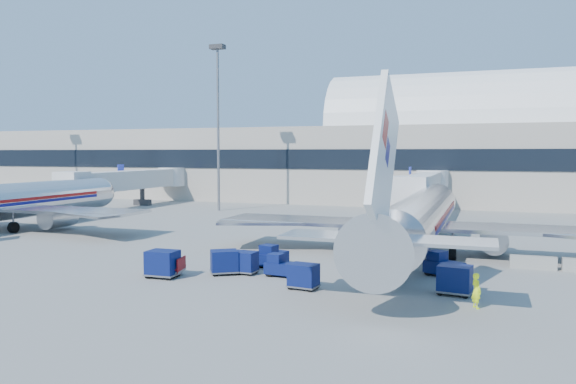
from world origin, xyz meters
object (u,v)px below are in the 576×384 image
at_px(airliner_main, 419,218).
at_px(cart_train_c, 163,263).
at_px(barrier_near, 533,263).
at_px(cart_train_a, 244,262).
at_px(ramp_worker, 476,291).
at_px(jetbridge_near, 424,186).
at_px(jetbridge_mid, 133,180).
at_px(cart_solo_near, 304,276).
at_px(cart_open_red, 166,269).
at_px(airliner_mid, 1,202).
at_px(mast_west, 218,103).
at_px(tug_lead, 282,266).
at_px(tug_left, 272,256).
at_px(cart_solo_far, 455,279).
at_px(cart_train_b, 224,262).
at_px(tug_right, 443,265).

bearing_deg(airliner_main, cart_train_c, -137.39).
bearing_deg(barrier_near, cart_train_a, -155.97).
bearing_deg(cart_train_c, ramp_worker, -3.45).
bearing_deg(cart_train_c, jetbridge_near, 71.78).
height_order(jetbridge_mid, ramp_worker, jetbridge_mid).
bearing_deg(cart_solo_near, cart_open_red, -175.29).
relative_size(airliner_mid, mast_west, 1.65).
xyz_separation_m(airliner_main, mast_west, (-30.00, 25.49, 11.87)).
bearing_deg(tug_lead, jetbridge_near, 88.94).
height_order(mast_west, cart_train_a, mast_west).
distance_m(airliner_main, airliner_mid, 42.00).
distance_m(barrier_near, tug_left, 17.97).
bearing_deg(jetbridge_mid, cart_train_a, -47.02).
bearing_deg(barrier_near, ramp_worker, -106.78).
distance_m(jetbridge_near, cart_train_c, 41.56).
bearing_deg(airliner_mid, cart_solo_far, -14.36).
distance_m(airliner_mid, cart_solo_near, 39.25).
bearing_deg(cart_train_c, cart_solo_near, -0.32).
bearing_deg(ramp_worker, cart_open_red, 54.21).
distance_m(cart_train_c, ramp_worker, 19.03).
xyz_separation_m(airliner_main, cart_train_a, (-10.05, -10.55, -2.14)).
height_order(cart_train_b, ramp_worker, ramp_worker).
relative_size(tug_left, cart_train_a, 1.52).
bearing_deg(airliner_mid, mast_west, 64.79).
bearing_deg(jetbridge_near, cart_open_red, -107.34).
xyz_separation_m(airliner_mid, cart_solo_near, (36.91, -13.19, -2.14)).
bearing_deg(airliner_mid, cart_solo_near, -19.67).
xyz_separation_m(mast_west, tug_right, (32.34, -32.44, -14.06)).
distance_m(airliner_main, cart_open_red, 19.58).
bearing_deg(airliner_mid, cart_train_a, -18.28).
xyz_separation_m(mast_west, barrier_near, (38.00, -28.00, -14.34)).
bearing_deg(ramp_worker, cart_train_b, 47.53).
distance_m(airliner_main, cart_solo_far, 12.24).
xyz_separation_m(barrier_near, cart_train_a, (-18.05, -8.05, 0.34)).
relative_size(mast_west, cart_train_a, 13.03).
relative_size(jetbridge_near, cart_solo_far, 13.34).
height_order(cart_open_red, ramp_worker, ramp_worker).
xyz_separation_m(tug_right, ramp_worker, (2.17, -7.13, 0.18)).
relative_size(cart_train_a, cart_train_b, 0.77).
distance_m(airliner_mid, cart_train_a, 33.71).
height_order(cart_solo_near, cart_solo_far, cart_solo_far).
bearing_deg(tug_left, airliner_main, -37.62).
relative_size(cart_train_a, ramp_worker, 0.95).
height_order(tug_lead, tug_right, tug_right).
height_order(airliner_main, cart_open_red, airliner_main).
relative_size(tug_right, cart_train_c, 1.37).
bearing_deg(ramp_worker, jetbridge_mid, 18.51).
height_order(tug_right, cart_train_c, cart_train_c).
height_order(barrier_near, tug_right, tug_right).
relative_size(mast_west, cart_solo_near, 12.37).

